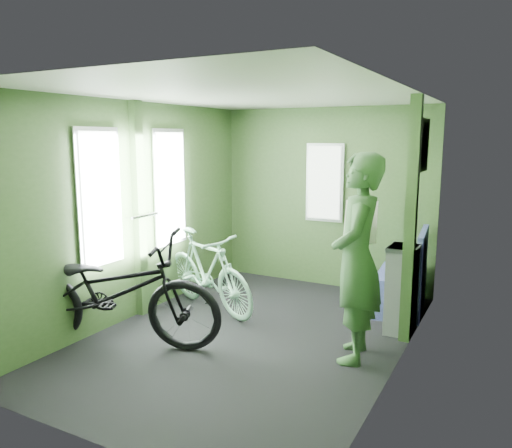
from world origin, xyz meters
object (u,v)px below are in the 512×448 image
Objects in this scene: passenger at (357,258)px; waste_box at (402,289)px; bench_seat at (403,287)px; bicycle_mint at (208,310)px; bicycle_black at (116,346)px.

waste_box is at bearing 152.12° from passenger.
waste_box is 0.94× the size of bench_seat.
bicycle_mint is at bearing -157.62° from bench_seat.
bicycle_black is at bearing -80.20° from passenger.
bench_seat is (1.93, 1.03, 0.27)m from bicycle_mint.
bench_seat is (-0.11, 0.64, -0.16)m from waste_box.
bench_seat reaches higher than bicycle_black.
bench_seat is (0.11, 1.45, -0.63)m from passenger.
bicycle_black is 1.25m from bicycle_mint.
waste_box reaches higher than bicycle_black.
waste_box is 0.68m from bench_seat.
waste_box is (2.04, 0.38, 0.44)m from bicycle_mint.
waste_box is at bearing -85.64° from bench_seat.
waste_box is at bearing -72.09° from bicycle_black.
bicycle_mint is 2.20m from bench_seat.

